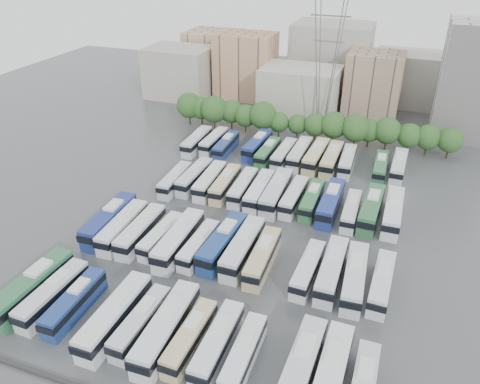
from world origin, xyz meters
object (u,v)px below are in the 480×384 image
(bus_r2_s10, at_px, (331,202))
(bus_r3_s9, at_px, (332,159))
(bus_r2_s5, at_px, (243,187))
(bus_r1_s12, at_px, (355,277))
(electricity_pylon, at_px, (327,52))
(bus_r1_s6, at_px, (223,242))
(bus_r2_s13, at_px, (393,212))
(bus_r3_s1, at_px, (214,141))
(bus_r3_s13, at_px, (399,166))
(bus_r2_s4, at_px, (225,184))
(bus_r0_s2, at_px, (75,302))
(bus_r3_s8, at_px, (316,156))
(bus_r3_s7, at_px, (300,154))
(bus_r2_s11, at_px, (351,211))
(bus_r1_s11, at_px, (332,270))
(bus_r3_s10, at_px, (347,161))
(bus_r0_s8, at_px, (218,343))
(bus_r3_s2, at_px, (226,145))
(bus_r0_s9, at_px, (244,354))
(bus_r1_s4, at_px, (179,239))
(bus_r2_s7, at_px, (276,192))
(bus_r0_s12, at_px, (331,376))
(bus_r1_s10, at_px, (308,269))
(bus_r3_s5, at_px, (268,152))
(bus_r0_s7, at_px, (190,338))
(bus_r1_s8, at_px, (263,257))
(bus_r1_s13, at_px, (382,282))
(bus_r1_s3, at_px, (161,236))
(bus_r0_s1, at_px, (53,294))
(bus_r0_s4, at_px, (115,316))
(bus_r0_s0, at_px, (33,287))
(bus_r0_s11, at_px, (301,368))
(bus_r2_s9, at_px, (312,200))
(bus_r2_s2, at_px, (194,177))
(bus_r1_s2, at_px, (141,231))
(bus_r1_s5, at_px, (199,245))
(bus_r3_s12, at_px, (380,167))
(bus_r3_s4, at_px, (257,145))
(bus_r2_s6, at_px, (259,191))
(bus_r0_s6, at_px, (167,328))
(bus_r1_s0, at_px, (109,220))
(bus_r2_s3, at_px, (210,181))
(bus_r0_s5, at_px, (141,322))
(bus_r1_s1, at_px, (123,227))
(bus_r1_s7, at_px, (243,248))

(bus_r2_s10, xyz_separation_m, bus_r3_s9, (-3.05, 17.49, -0.02))
(bus_r2_s5, bearing_deg, bus_r1_s12, -41.40)
(electricity_pylon, relative_size, bus_r3_s9, 2.63)
(bus_r1_s6, height_order, bus_r1_s12, bus_r1_s6)
(bus_r2_s13, relative_size, bus_r3_s1, 1.14)
(bus_r3_s13, bearing_deg, bus_r2_s4, -146.17)
(bus_r0_s2, height_order, bus_r3_s8, bus_r3_s8)
(bus_r3_s7, bearing_deg, bus_r3_s13, 4.38)
(bus_r2_s11, bearing_deg, bus_r1_s11, -91.40)
(bus_r1_s6, xyz_separation_m, bus_r3_s10, (13.16, 35.42, -0.26))
(bus_r0_s8, xyz_separation_m, bus_r3_s13, (16.51, 54.82, 0.04))
(bus_r3_s2, bearing_deg, bus_r0_s9, -67.70)
(bus_r1_s4, distance_m, bus_r2_s7, 21.48)
(bus_r0_s12, height_order, bus_r1_s10, bus_r0_s12)
(bus_r2_s7, bearing_deg, bus_r3_s5, 110.84)
(bus_r0_s7, relative_size, bus_r3_s2, 0.98)
(bus_r1_s8, relative_size, bus_r2_s7, 0.89)
(bus_r1_s13, bearing_deg, bus_r2_s11, 112.70)
(electricity_pylon, xyz_separation_m, bus_r1_s13, (19.64, -56.22, -16.88))
(bus_r1_s3, distance_m, bus_r3_s5, 35.82)
(bus_r0_s1, height_order, bus_r3_s5, bus_r0_s1)
(bus_r0_s4, xyz_separation_m, bus_r3_s8, (13.36, 53.85, -0.03))
(bus_r1_s13, bearing_deg, bus_r3_s7, 120.91)
(bus_r0_s0, relative_size, bus_r2_s5, 1.18)
(bus_r0_s1, xyz_separation_m, bus_r0_s11, (33.00, -0.45, 0.16))
(bus_r0_s0, distance_m, bus_r2_s9, 46.27)
(bus_r1_s13, distance_m, bus_r3_s13, 37.50)
(bus_r2_s13, bearing_deg, bus_r2_s11, -167.66)
(bus_r1_s3, bearing_deg, bus_r2_s11, 35.97)
(bus_r2_s5, distance_m, bus_r2_s10, 16.25)
(bus_r2_s2, distance_m, bus_r3_s10, 31.49)
(bus_r0_s2, relative_size, bus_r2_s9, 0.99)
(bus_r1_s2, bearing_deg, bus_r2_s13, 26.60)
(bus_r1_s5, bearing_deg, bus_r3_s12, 59.08)
(bus_r2_s7, height_order, bus_r3_s12, bus_r2_s7)
(bus_r1_s5, distance_m, bus_r1_s8, 9.95)
(bus_r1_s2, relative_size, bus_r3_s4, 0.98)
(bus_r2_s6, bearing_deg, bus_r0_s2, -111.92)
(bus_r1_s12, relative_size, bus_r2_s11, 1.18)
(bus_r0_s0, height_order, bus_r0_s6, bus_r0_s6)
(electricity_pylon, height_order, bus_r1_s0, electricity_pylon)
(bus_r2_s3, distance_m, bus_r2_s13, 33.22)
(bus_r2_s6, height_order, bus_r3_s12, bus_r2_s6)
(bus_r1_s12, height_order, bus_r3_s5, bus_r1_s12)
(bus_r0_s5, distance_m, bus_r0_s11, 19.80)
(bus_r1_s13, xyz_separation_m, bus_r3_s7, (-20.14, 36.20, 0.14))
(bus_r0_s11, xyz_separation_m, bus_r2_s10, (-3.43, 35.82, 0.00))
(bus_r3_s13, bearing_deg, bus_r1_s1, -134.71)
(bus_r3_s5, bearing_deg, bus_r1_s7, -77.53)
(bus_r0_s1, distance_m, bus_r1_s7, 26.62)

